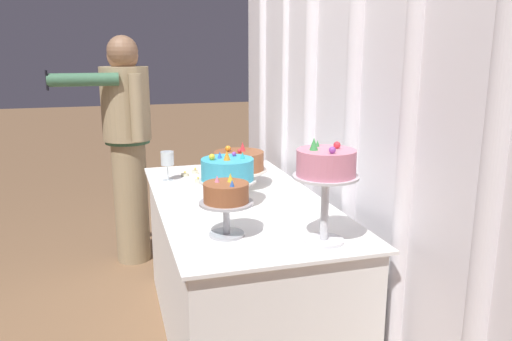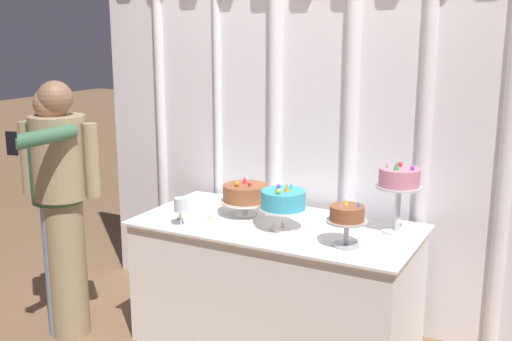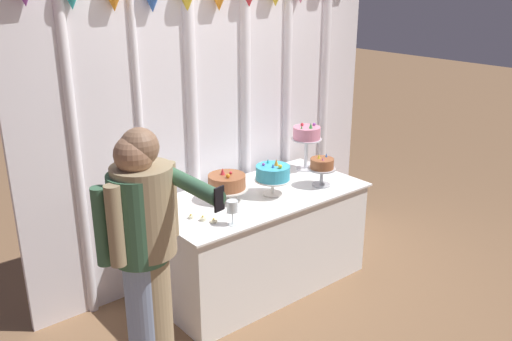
% 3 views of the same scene
% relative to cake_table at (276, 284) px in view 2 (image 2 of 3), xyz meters
% --- Properties ---
extents(draped_curtain, '(3.22, 0.17, 2.55)m').
position_rel_cake_table_xyz_m(draped_curtain, '(0.03, 0.50, 1.00)').
color(draped_curtain, white).
rests_on(draped_curtain, ground_plane).
extents(cake_table, '(1.67, 0.82, 0.77)m').
position_rel_cake_table_xyz_m(cake_table, '(0.00, 0.00, 0.00)').
color(cake_table, white).
rests_on(cake_table, ground_plane).
extents(cake_display_leftmost, '(0.31, 0.31, 0.24)m').
position_rel_cake_table_xyz_m(cake_display_leftmost, '(-0.25, 0.06, 0.52)').
color(cake_display_leftmost, silver).
rests_on(cake_display_leftmost, cake_table).
extents(cake_display_midleft, '(0.28, 0.28, 0.28)m').
position_rel_cake_table_xyz_m(cake_display_midleft, '(0.08, -0.08, 0.55)').
color(cake_display_midleft, silver).
rests_on(cake_display_midleft, cake_table).
extents(cake_display_midright, '(0.22, 0.22, 0.26)m').
position_rel_cake_table_xyz_m(cake_display_midright, '(0.49, -0.18, 0.55)').
color(cake_display_midright, '#B2B2B7').
rests_on(cake_display_midright, cake_table).
extents(cake_display_rightmost, '(0.26, 0.26, 0.42)m').
position_rel_cake_table_xyz_m(cake_display_rightmost, '(0.67, 0.17, 0.68)').
color(cake_display_rightmost, silver).
rests_on(cake_display_rightmost, cake_table).
extents(wine_glass, '(0.08, 0.08, 0.17)m').
position_rel_cake_table_xyz_m(wine_glass, '(-0.48, -0.30, 0.51)').
color(wine_glass, silver).
rests_on(wine_glass, cake_table).
extents(tealight_far_left, '(0.04, 0.04, 0.03)m').
position_rel_cake_table_xyz_m(tealight_far_left, '(-0.64, -0.04, 0.39)').
color(tealight_far_left, beige).
rests_on(tealight_far_left, cake_table).
extents(tealight_near_left, '(0.04, 0.04, 0.04)m').
position_rel_cake_table_xyz_m(tealight_near_left, '(-0.59, -0.12, 0.40)').
color(tealight_near_left, beige).
rests_on(tealight_near_left, cake_table).
extents(tealight_near_right, '(0.05, 0.05, 0.03)m').
position_rel_cake_table_xyz_m(tealight_near_right, '(-0.55, -0.19, 0.39)').
color(tealight_near_right, beige).
rests_on(tealight_near_right, cake_table).
extents(tealight_far_right, '(0.04, 0.04, 0.04)m').
position_rel_cake_table_xyz_m(tealight_far_right, '(-0.37, -0.14, 0.39)').
color(tealight_far_right, beige).
rests_on(tealight_far_right, cake_table).
extents(guest_girl_blue_dress, '(0.47, 0.67, 1.57)m').
position_rel_cake_table_xyz_m(guest_girl_blue_dress, '(-1.24, -0.50, 0.49)').
color(guest_girl_blue_dress, '#93ADD6').
rests_on(guest_girl_blue_dress, ground_plane).
extents(guest_man_pink_jacket, '(0.48, 0.41, 1.60)m').
position_rel_cake_table_xyz_m(guest_man_pink_jacket, '(-1.21, -0.49, 0.49)').
color(guest_man_pink_jacket, '#9E8966').
rests_on(guest_man_pink_jacket, ground_plane).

